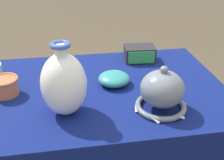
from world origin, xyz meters
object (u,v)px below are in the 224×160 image
(vase_dome_bell, at_px, (162,92))
(bowl_shallow_teal, at_px, (114,79))
(mosaic_tile_box, at_px, (140,54))
(cup_wide_terracotta, at_px, (5,86))
(vase_tall_bulbous, at_px, (64,84))

(vase_dome_bell, xyz_separation_m, bowl_shallow_teal, (-0.15, 0.22, -0.05))
(mosaic_tile_box, bearing_deg, bowl_shallow_teal, -122.85)
(cup_wide_terracotta, bearing_deg, mosaic_tile_box, 21.55)
(mosaic_tile_box, distance_m, cup_wide_terracotta, 0.70)
(mosaic_tile_box, relative_size, bowl_shallow_teal, 1.15)
(vase_dome_bell, relative_size, bowl_shallow_teal, 1.49)
(vase_tall_bulbous, relative_size, vase_dome_bell, 1.34)
(mosaic_tile_box, bearing_deg, vase_dome_bell, -90.07)
(vase_tall_bulbous, height_order, mosaic_tile_box, vase_tall_bulbous)
(cup_wide_terracotta, bearing_deg, vase_dome_bell, -18.59)
(vase_dome_bell, bearing_deg, bowl_shallow_teal, 123.35)
(cup_wide_terracotta, height_order, bowl_shallow_teal, cup_wide_terracotta)
(vase_tall_bulbous, xyz_separation_m, vase_dome_bell, (0.37, -0.03, -0.05))
(vase_tall_bulbous, relative_size, bowl_shallow_teal, 1.99)
(mosaic_tile_box, xyz_separation_m, bowl_shallow_teal, (-0.18, -0.24, -0.01))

